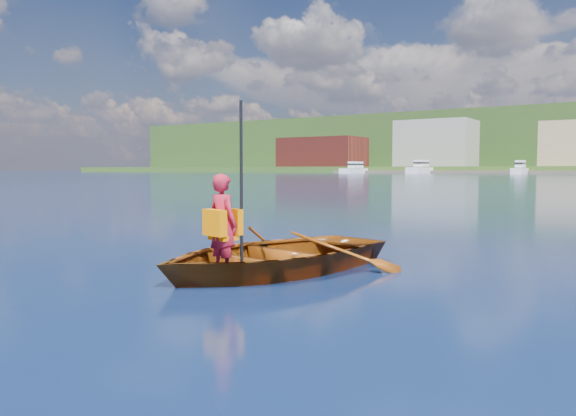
# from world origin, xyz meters

# --- Properties ---
(ground) EXTENTS (600.00, 600.00, 0.00)m
(ground) POSITION_xyz_m (0.00, 0.00, 0.00)
(ground) COLOR #11243A
(ground) RESTS_ON ground
(rowboat) EXTENTS (3.18, 3.89, 0.71)m
(rowboat) POSITION_xyz_m (0.84, 0.76, 0.20)
(rowboat) COLOR brown
(rowboat) RESTS_ON ground
(child_paddler) EXTENTS (0.47, 0.40, 1.98)m
(child_paddler) POSITION_xyz_m (0.77, -0.15, 0.68)
(child_paddler) COLOR #AE172D
(child_paddler) RESTS_ON ground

